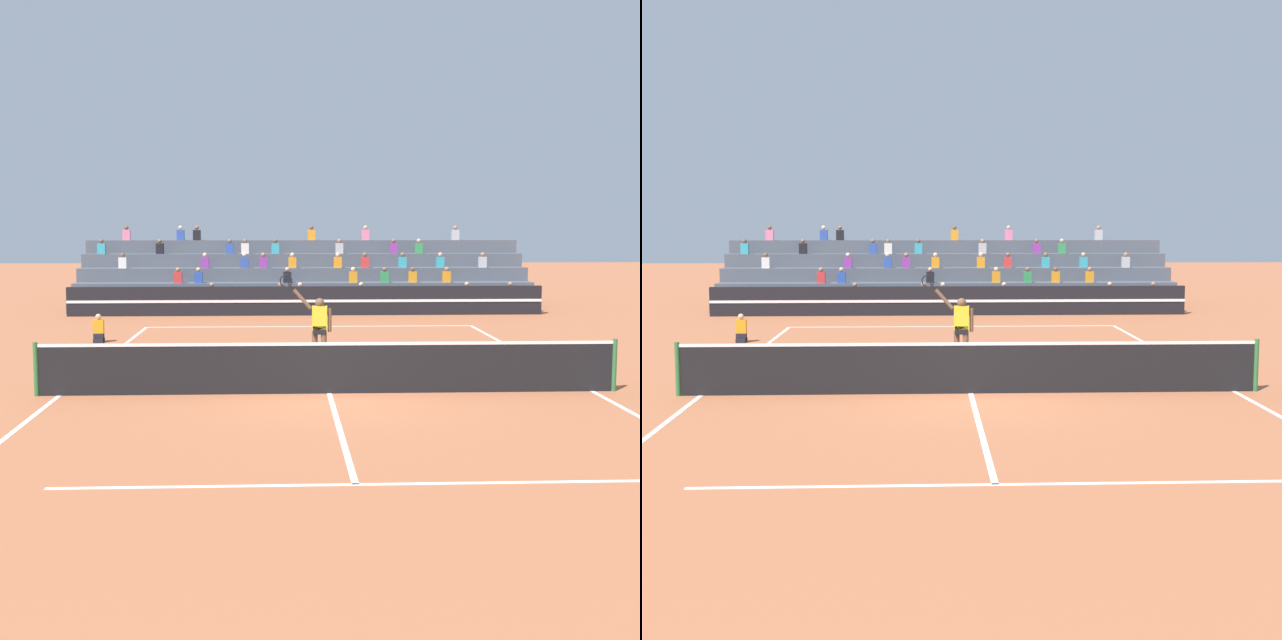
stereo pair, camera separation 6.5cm
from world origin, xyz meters
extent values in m
plane|color=#AD603D|center=(0.00, 0.00, 0.00)|extent=(120.00, 120.00, 0.00)
cube|color=white|center=(0.00, 11.90, 0.00)|extent=(11.00, 0.10, 0.01)
cube|color=white|center=(-5.50, 0.00, 0.00)|extent=(0.10, 23.80, 0.01)
cube|color=white|center=(5.50, 0.00, 0.00)|extent=(0.10, 23.80, 0.01)
cube|color=white|center=(0.00, -6.43, 0.00)|extent=(8.25, 0.10, 0.01)
cube|color=white|center=(0.00, 6.43, 0.00)|extent=(8.25, 0.10, 0.01)
cube|color=white|center=(0.00, 0.00, 0.00)|extent=(0.10, 12.85, 0.01)
cylinder|color=#2D6B38|center=(-5.95, 0.00, 0.55)|extent=(0.10, 0.10, 1.10)
cylinder|color=#2D6B38|center=(5.95, 0.00, 0.55)|extent=(0.10, 0.10, 1.10)
cube|color=black|center=(0.00, 0.00, 0.50)|extent=(11.90, 0.02, 1.00)
cube|color=white|center=(0.00, 0.00, 1.03)|extent=(11.90, 0.04, 0.06)
cube|color=black|center=(0.00, 15.61, 0.55)|extent=(18.00, 0.24, 1.10)
cube|color=white|center=(0.00, 15.48, 0.55)|extent=(18.00, 0.02, 0.10)
cube|color=#4C515B|center=(0.00, 16.89, 0.28)|extent=(18.48, 0.95, 0.55)
cube|color=black|center=(-3.66, 16.72, 0.77)|extent=(0.32, 0.22, 0.44)
sphere|color=#9E7051|center=(-3.66, 16.72, 1.09)|extent=(0.18, 0.18, 0.18)
cube|color=yellow|center=(-1.00, 16.72, 0.77)|extent=(0.32, 0.22, 0.44)
sphere|color=#9E7051|center=(-1.00, 16.72, 1.09)|extent=(0.18, 0.18, 0.18)
cube|color=pink|center=(-0.23, 16.72, 0.77)|extent=(0.32, 0.22, 0.44)
sphere|color=beige|center=(-0.23, 16.72, 1.09)|extent=(0.18, 0.18, 0.18)
cube|color=black|center=(2.17, 16.72, 0.77)|extent=(0.32, 0.22, 0.44)
sphere|color=beige|center=(2.17, 16.72, 1.09)|extent=(0.18, 0.18, 0.18)
cube|color=purple|center=(8.09, 16.72, 0.77)|extent=(0.32, 0.22, 0.44)
sphere|color=#9E7051|center=(8.09, 16.72, 1.09)|extent=(0.18, 0.18, 0.18)
cube|color=purple|center=(6.36, 16.72, 0.77)|extent=(0.32, 0.22, 0.44)
sphere|color=tan|center=(6.36, 16.72, 1.09)|extent=(0.18, 0.18, 0.18)
cube|color=#4C515B|center=(0.00, 17.84, 0.55)|extent=(18.48, 0.95, 1.10)
cube|color=black|center=(-0.72, 17.67, 1.32)|extent=(0.32, 0.22, 0.44)
sphere|color=tan|center=(-0.72, 17.67, 1.64)|extent=(0.18, 0.18, 0.18)
cube|color=#338C4C|center=(3.20, 17.67, 1.32)|extent=(0.32, 0.22, 0.44)
sphere|color=brown|center=(3.20, 17.67, 1.64)|extent=(0.18, 0.18, 0.18)
cube|color=orange|center=(5.72, 17.67, 1.32)|extent=(0.32, 0.22, 0.44)
sphere|color=#9E7051|center=(5.72, 17.67, 1.64)|extent=(0.18, 0.18, 0.18)
cube|color=orange|center=(1.93, 17.67, 1.32)|extent=(0.32, 0.22, 0.44)
sphere|color=beige|center=(1.93, 17.67, 1.64)|extent=(0.18, 0.18, 0.18)
cube|color=red|center=(-5.07, 17.67, 1.32)|extent=(0.32, 0.22, 0.44)
sphere|color=#9E7051|center=(-5.07, 17.67, 1.64)|extent=(0.18, 0.18, 0.18)
cube|color=#2D4CA5|center=(-4.26, 17.67, 1.32)|extent=(0.32, 0.22, 0.44)
sphere|color=tan|center=(-4.26, 17.67, 1.64)|extent=(0.18, 0.18, 0.18)
cube|color=orange|center=(4.34, 17.67, 1.32)|extent=(0.32, 0.22, 0.44)
sphere|color=brown|center=(4.34, 17.67, 1.64)|extent=(0.18, 0.18, 0.18)
cube|color=#4C515B|center=(0.00, 18.79, 0.83)|extent=(18.48, 0.95, 1.65)
cube|color=#B2B2B7|center=(7.40, 18.62, 1.87)|extent=(0.32, 0.22, 0.44)
sphere|color=#9E7051|center=(7.40, 18.62, 2.19)|extent=(0.18, 0.18, 0.18)
cube|color=orange|center=(1.38, 18.62, 1.87)|extent=(0.32, 0.22, 0.44)
sphere|color=beige|center=(1.38, 18.62, 2.19)|extent=(0.18, 0.18, 0.18)
cube|color=purple|center=(-4.08, 18.62, 1.87)|extent=(0.32, 0.22, 0.44)
sphere|color=beige|center=(-4.08, 18.62, 2.19)|extent=(0.18, 0.18, 0.18)
cube|color=red|center=(2.49, 18.62, 1.87)|extent=(0.32, 0.22, 0.44)
sphere|color=brown|center=(2.49, 18.62, 2.19)|extent=(0.18, 0.18, 0.18)
cube|color=teal|center=(5.63, 18.62, 1.87)|extent=(0.32, 0.22, 0.44)
sphere|color=tan|center=(5.63, 18.62, 2.19)|extent=(0.18, 0.18, 0.18)
cube|color=teal|center=(4.05, 18.62, 1.87)|extent=(0.32, 0.22, 0.44)
sphere|color=brown|center=(4.05, 18.62, 2.19)|extent=(0.18, 0.18, 0.18)
cube|color=orange|center=(-0.50, 18.62, 1.87)|extent=(0.32, 0.22, 0.44)
sphere|color=beige|center=(-0.50, 18.62, 2.19)|extent=(0.18, 0.18, 0.18)
cube|color=silver|center=(-7.42, 18.62, 1.87)|extent=(0.32, 0.22, 0.44)
sphere|color=brown|center=(-7.42, 18.62, 2.19)|extent=(0.18, 0.18, 0.18)
cube|color=#2D4CA5|center=(-2.46, 18.62, 1.87)|extent=(0.32, 0.22, 0.44)
sphere|color=beige|center=(-2.46, 18.62, 2.19)|extent=(0.18, 0.18, 0.18)
cube|color=purple|center=(-1.70, 18.62, 1.87)|extent=(0.32, 0.22, 0.44)
sphere|color=#9E7051|center=(-1.70, 18.62, 2.19)|extent=(0.18, 0.18, 0.18)
cube|color=#4C515B|center=(0.00, 19.74, 1.10)|extent=(18.48, 0.95, 2.20)
cube|color=teal|center=(-1.20, 19.57, 2.42)|extent=(0.32, 0.22, 0.44)
sphere|color=brown|center=(-1.20, 19.57, 2.74)|extent=(0.18, 0.18, 0.18)
cube|color=#B2B2B7|center=(1.50, 19.57, 2.42)|extent=(0.32, 0.22, 0.44)
sphere|color=#9E7051|center=(1.50, 19.57, 2.74)|extent=(0.18, 0.18, 0.18)
cube|color=silver|center=(-2.47, 19.57, 2.42)|extent=(0.32, 0.22, 0.44)
sphere|color=brown|center=(-2.47, 19.57, 2.74)|extent=(0.18, 0.18, 0.18)
cube|color=#2D4CA5|center=(-3.11, 19.57, 2.42)|extent=(0.32, 0.22, 0.44)
sphere|color=brown|center=(-3.11, 19.57, 2.74)|extent=(0.18, 0.18, 0.18)
cube|color=#338C4C|center=(4.87, 19.57, 2.42)|extent=(0.32, 0.22, 0.44)
sphere|color=tan|center=(4.87, 19.57, 2.74)|extent=(0.18, 0.18, 0.18)
cube|color=teal|center=(-8.45, 19.57, 2.42)|extent=(0.32, 0.22, 0.44)
sphere|color=brown|center=(-8.45, 19.57, 2.74)|extent=(0.18, 0.18, 0.18)
cube|color=purple|center=(3.80, 19.57, 2.42)|extent=(0.32, 0.22, 0.44)
sphere|color=brown|center=(3.80, 19.57, 2.74)|extent=(0.18, 0.18, 0.18)
cube|color=black|center=(-6.03, 19.57, 2.42)|extent=(0.32, 0.22, 0.44)
sphere|color=brown|center=(-6.03, 19.57, 2.74)|extent=(0.18, 0.18, 0.18)
cube|color=#4C515B|center=(0.00, 20.69, 1.38)|extent=(18.48, 0.95, 2.75)
cube|color=pink|center=(2.70, 20.52, 2.97)|extent=(0.32, 0.22, 0.44)
sphere|color=tan|center=(2.70, 20.52, 3.29)|extent=(0.18, 0.18, 0.18)
cube|color=#2D4CA5|center=(-5.26, 20.52, 2.97)|extent=(0.32, 0.22, 0.44)
sphere|color=beige|center=(-5.26, 20.52, 3.29)|extent=(0.18, 0.18, 0.18)
cube|color=pink|center=(-7.56, 20.52, 2.97)|extent=(0.32, 0.22, 0.44)
sphere|color=brown|center=(-7.56, 20.52, 3.29)|extent=(0.18, 0.18, 0.18)
cube|color=black|center=(-4.57, 20.52, 2.97)|extent=(0.32, 0.22, 0.44)
sphere|color=brown|center=(-4.57, 20.52, 3.29)|extent=(0.18, 0.18, 0.18)
cube|color=orange|center=(0.35, 20.52, 2.97)|extent=(0.32, 0.22, 0.44)
sphere|color=brown|center=(0.35, 20.52, 3.29)|extent=(0.18, 0.18, 0.18)
cube|color=#B2B2B7|center=(6.62, 20.52, 2.97)|extent=(0.32, 0.22, 0.44)
sphere|color=#9E7051|center=(6.62, 20.52, 3.29)|extent=(0.18, 0.18, 0.18)
cube|color=black|center=(-6.33, 8.17, 0.06)|extent=(0.28, 0.36, 0.12)
cube|color=black|center=(-6.33, 8.17, 0.18)|extent=(0.28, 0.24, 0.18)
cube|color=orange|center=(-6.33, 8.17, 0.47)|extent=(0.30, 0.18, 0.40)
sphere|color=tan|center=(-6.33, 8.17, 0.76)|extent=(0.17, 0.17, 0.17)
cylinder|color=brown|center=(0.04, 3.10, 0.45)|extent=(0.14, 0.14, 0.90)
cylinder|color=brown|center=(-0.17, 3.20, 0.45)|extent=(0.14, 0.14, 0.90)
cube|color=black|center=(-0.06, 3.13, 0.94)|extent=(0.34, 0.23, 0.20)
cube|color=yellow|center=(-0.06, 3.13, 1.24)|extent=(0.37, 0.23, 0.56)
sphere|color=brown|center=(-0.06, 3.13, 1.60)|extent=(0.22, 0.22, 0.22)
cube|color=white|center=(0.04, 3.06, 0.04)|extent=(0.14, 0.27, 0.09)
cube|color=white|center=(-0.18, 3.16, 0.04)|extent=(0.14, 0.27, 0.09)
cylinder|color=brown|center=(0.18, 3.11, 1.18)|extent=(0.09, 0.09, 0.56)
cylinder|color=brown|center=(-0.48, 3.16, 1.68)|extent=(0.47, 0.13, 0.51)
cylinder|color=black|center=(-0.74, 3.18, 1.98)|extent=(0.17, 0.05, 0.19)
torus|color=black|center=(-0.86, 3.19, 2.12)|extent=(0.44, 0.06, 0.43)
sphere|color=#C6DB33|center=(2.63, 1.55, 0.03)|extent=(0.07, 0.07, 0.07)
camera|label=1|loc=(-1.00, -18.03, 3.50)|focal=50.00mm
camera|label=2|loc=(-0.93, -18.03, 3.50)|focal=50.00mm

